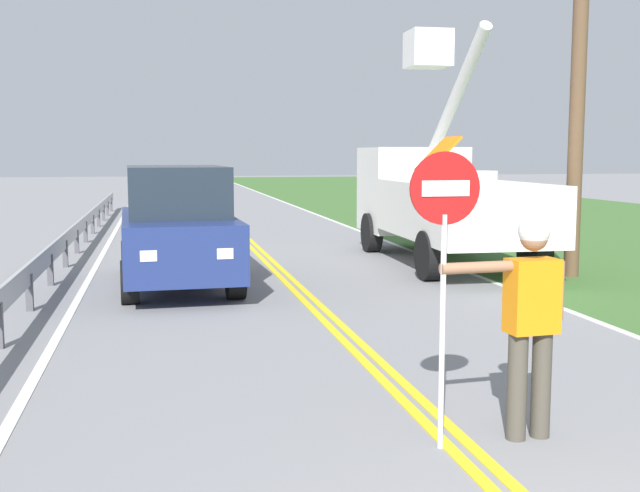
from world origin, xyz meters
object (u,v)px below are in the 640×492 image
(flagger_worker, at_px, (530,312))
(stop_sign_paddle, at_px, (444,233))
(utility_pole_near, at_px, (579,48))
(oncoming_suv_nearest, at_px, (177,226))
(utility_bucket_truck, at_px, (438,196))

(flagger_worker, distance_m, stop_sign_paddle, 1.02)
(stop_sign_paddle, height_order, utility_pole_near, utility_pole_near)
(stop_sign_paddle, relative_size, oncoming_suv_nearest, 0.50)
(utility_bucket_truck, bearing_deg, flagger_worker, -106.32)
(flagger_worker, height_order, stop_sign_paddle, stop_sign_paddle)
(flagger_worker, height_order, utility_bucket_truck, utility_bucket_truck)
(flagger_worker, height_order, utility_pole_near, utility_pole_near)
(oncoming_suv_nearest, bearing_deg, flagger_worker, -71.97)
(utility_bucket_truck, bearing_deg, oncoming_suv_nearest, -158.03)
(flagger_worker, height_order, oncoming_suv_nearest, oncoming_suv_nearest)
(flagger_worker, distance_m, utility_bucket_truck, 10.72)
(stop_sign_paddle, bearing_deg, oncoming_suv_nearest, 102.85)
(stop_sign_paddle, distance_m, utility_pole_near, 9.81)
(utility_bucket_truck, bearing_deg, stop_sign_paddle, -110.07)
(stop_sign_paddle, distance_m, utility_bucket_truck, 11.01)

